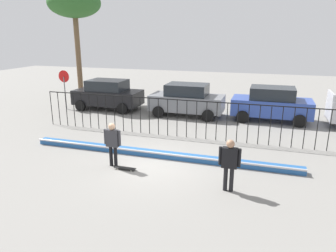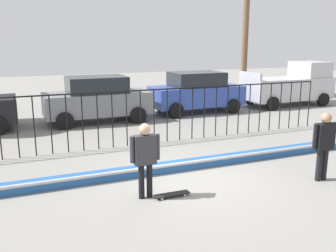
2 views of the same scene
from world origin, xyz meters
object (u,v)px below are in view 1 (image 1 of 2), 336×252
(skateboarder, at_px, (113,141))
(parked_car_black, at_px, (108,94))
(camera_operator, at_px, (230,161))
(stop_sign, at_px, (64,84))
(palm_tree_short, at_px, (74,5))
(skateboard, at_px, (125,168))
(parked_car_blue, at_px, (271,104))
(parked_car_gray, at_px, (187,100))

(skateboarder, height_order, parked_car_black, parked_car_black)
(camera_operator, distance_m, stop_sign, 14.04)
(camera_operator, relative_size, palm_tree_short, 0.22)
(stop_sign, bearing_deg, camera_operator, -35.14)
(skateboard, bearing_deg, camera_operator, -28.26)
(skateboarder, distance_m, palm_tree_short, 13.96)
(parked_car_black, distance_m, palm_tree_short, 6.77)
(camera_operator, distance_m, parked_car_blue, 9.20)
(parked_car_gray, relative_size, parked_car_blue, 1.00)
(camera_operator, bearing_deg, parked_car_blue, -46.76)
(skateboard, bearing_deg, stop_sign, 114.41)
(parked_car_black, bearing_deg, parked_car_gray, -1.81)
(skateboarder, height_order, skateboard, skateboarder)
(palm_tree_short, bearing_deg, skateboarder, -52.60)
(camera_operator, bearing_deg, stop_sign, 15.54)
(stop_sign, bearing_deg, palm_tree_short, 102.35)
(skateboarder, bearing_deg, parked_car_gray, 106.77)
(parked_car_black, distance_m, parked_car_gray, 5.27)
(skateboard, xyz_separation_m, palm_tree_short, (-8.31, 10.34, 6.54))
(palm_tree_short, bearing_deg, stop_sign, -77.65)
(parked_car_black, xyz_separation_m, stop_sign, (-2.62, -0.81, 0.64))
(skateboard, height_order, parked_car_blue, parked_car_blue)
(skateboard, xyz_separation_m, parked_car_gray, (0.17, 8.31, 0.91))
(skateboard, distance_m, palm_tree_short, 14.79)
(camera_operator, xyz_separation_m, parked_car_gray, (-3.59, 8.79, -0.04))
(skateboard, relative_size, camera_operator, 0.48)
(parked_car_gray, relative_size, stop_sign, 1.72)
(camera_operator, bearing_deg, skateboarder, 41.94)
(palm_tree_short, bearing_deg, parked_car_gray, -13.41)
(parked_car_black, distance_m, parked_car_blue, 10.05)
(camera_operator, relative_size, parked_car_blue, 0.39)
(skateboarder, relative_size, skateboard, 2.07)
(parked_car_gray, height_order, stop_sign, stop_sign)
(stop_sign, bearing_deg, skateboard, -44.57)
(skateboard, relative_size, stop_sign, 0.32)
(parked_car_black, bearing_deg, parked_car_blue, 0.54)
(skateboard, bearing_deg, skateboarder, 140.40)
(camera_operator, relative_size, stop_sign, 0.67)
(skateboard, distance_m, parked_car_black, 9.87)
(parked_car_black, relative_size, palm_tree_short, 0.56)
(parked_car_blue, relative_size, palm_tree_short, 0.56)
(parked_car_blue, distance_m, stop_sign, 12.72)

